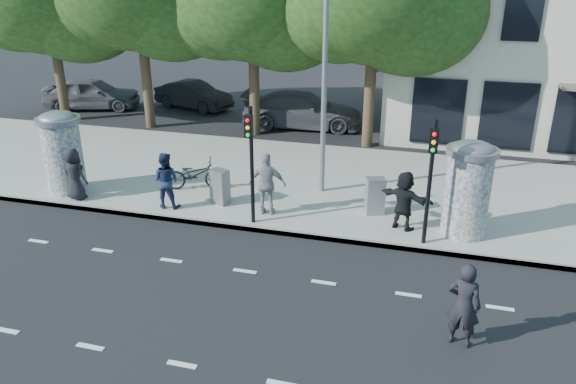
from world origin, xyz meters
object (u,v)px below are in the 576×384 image
(ped_c, at_px, (165,180))
(ped_f, at_px, (404,201))
(traffic_pole_far, at_px, (431,170))
(car_right, at_px, (303,110))
(car_mid, at_px, (194,95))
(ad_column_left, at_px, (62,150))
(cabinet_left, at_px, (220,187))
(ad_column_right, at_px, (468,187))
(car_left, at_px, (92,93))
(traffic_pole_near, at_px, (251,154))
(bicycle, at_px, (195,174))
(man_road, at_px, (464,305))
(ped_a, at_px, (74,174))
(ped_e, at_px, (267,184))
(street_lamp, at_px, (325,46))
(cabinet_right, at_px, (375,196))

(ped_c, bearing_deg, ped_f, 177.01)
(traffic_pole_far, height_order, car_right, traffic_pole_far)
(car_mid, xyz_separation_m, car_right, (6.28, -1.89, 0.11))
(ad_column_left, bearing_deg, cabinet_left, 4.03)
(cabinet_left, height_order, car_mid, car_mid)
(ad_column_right, bearing_deg, car_left, 151.02)
(traffic_pole_near, height_order, traffic_pole_far, same)
(ad_column_left, xyz_separation_m, car_left, (-5.79, 10.27, -0.73))
(traffic_pole_near, distance_m, bicycle, 3.64)
(ad_column_right, height_order, man_road, ad_column_right)
(ad_column_left, xyz_separation_m, car_right, (5.46, 9.87, -0.74))
(ped_a, bearing_deg, traffic_pole_far, -170.52)
(ad_column_right, bearing_deg, traffic_pole_far, -137.79)
(ped_e, height_order, car_right, ped_e)
(ped_a, distance_m, car_left, 12.59)
(traffic_pole_near, distance_m, street_lamp, 4.07)
(ped_e, xyz_separation_m, ped_f, (3.95, 0.06, -0.09))
(cabinet_left, height_order, car_right, car_right)
(ped_a, distance_m, man_road, 12.30)
(ad_column_left, bearing_deg, ped_e, 0.07)
(cabinet_left, xyz_separation_m, car_left, (-10.97, 9.90, 0.11))
(ad_column_right, bearing_deg, cabinet_left, 178.68)
(ped_e, bearing_deg, traffic_pole_far, 164.12)
(cabinet_left, bearing_deg, car_right, 108.64)
(ped_f, bearing_deg, car_right, -37.83)
(traffic_pole_near, relative_size, ped_e, 1.81)
(ped_f, height_order, car_left, ped_f)
(ad_column_right, xyz_separation_m, ped_f, (-1.63, -0.13, -0.54))
(traffic_pole_far, bearing_deg, traffic_pole_near, 180.00)
(man_road, bearing_deg, ped_e, -28.30)
(ped_c, height_order, ped_e, ped_e)
(ped_a, height_order, bicycle, ped_a)
(traffic_pole_near, xyz_separation_m, car_left, (-12.39, 10.98, -1.42))
(ped_a, height_order, man_road, man_road)
(bicycle, xyz_separation_m, car_left, (-9.74, 9.02, 0.15))
(ad_column_right, bearing_deg, man_road, -91.20)
(car_left, height_order, car_mid, car_left)
(ped_a, distance_m, cabinet_left, 4.58)
(ped_e, relative_size, cabinet_right, 1.69)
(man_road, bearing_deg, ad_column_left, -8.69)
(traffic_pole_near, bearing_deg, bicycle, 143.57)
(ped_c, relative_size, cabinet_right, 1.56)
(car_mid, bearing_deg, man_road, -124.91)
(traffic_pole_far, height_order, street_lamp, street_lamp)
(traffic_pole_far, xyz_separation_m, ped_a, (-10.70, 0.20, -1.26))
(traffic_pole_near, distance_m, man_road, 7.03)
(cabinet_left, xyz_separation_m, cabinet_right, (4.70, 0.51, 0.01))
(ped_f, xyz_separation_m, car_right, (-5.32, 9.80, -0.20))
(man_road, bearing_deg, cabinet_left, -23.13)
(ped_f, bearing_deg, ped_e, 24.57)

